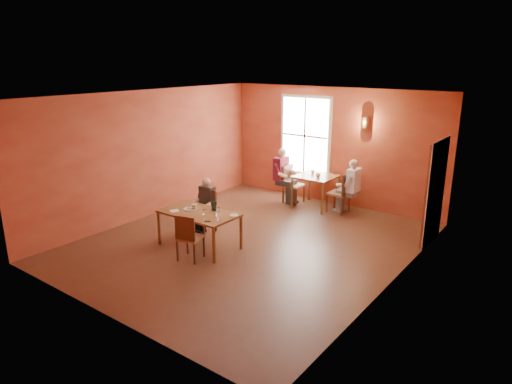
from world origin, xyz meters
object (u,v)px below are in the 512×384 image
Objects in this scene: chair_diner_maroon at (294,184)px; diner_maroon at (293,177)px; chair_diner_main at (203,212)px; chair_diner_white at (339,192)px; chair_empty at (190,236)px; second_table at (315,191)px; diner_main at (202,208)px; main_table at (199,229)px; diner_white at (340,187)px.

chair_diner_maroon is 0.20m from diner_maroon.
chair_diner_white is (1.74, 3.00, 0.04)m from chair_diner_main.
chair_diner_white is (0.97, 4.18, 0.05)m from chair_empty.
chair_diner_maroon is at bearing 180.00° from second_table.
diner_main reaches higher than chair_diner_white.
second_table is at bearing 90.00° from chair_diner_maroon.
chair_diner_maroon reaches higher than chair_diner_main.
main_table is 0.82m from diner_main.
chair_diner_white is at bearing 90.00° from diner_white.
diner_maroon is (0.41, 3.03, 0.13)m from diner_main.
diner_white is (0.03, 0.00, 0.15)m from chair_diner_white.
main_table is at bearing 1.33° from diner_maroon.
diner_white reaches higher than chair_diner_maroon.
chair_diner_main reaches higher than chair_empty.
chair_diner_white is at bearing -120.19° from chair_diner_main.
main_table is 1.67× the size of second_table.
chair_diner_white reaches higher than second_table.
chair_diner_white reaches higher than chair_diner_maroon.
second_table is 0.95× the size of chair_diner_maroon.
diner_main is 1.24× the size of chair_empty.
diner_white is at bearing -120.36° from diner_main.
diner_white is at bearing 62.21° from chair_empty.
chair_empty is at bearing -62.52° from main_table.
chair_empty is at bearing 4.94° from diner_maroon.
main_table is at bearing 128.88° from diner_main.
diner_main reaches higher than main_table.
chair_diner_maroon is (-0.33, 4.18, 0.04)m from chair_empty.
second_table is 0.93× the size of chair_diner_white.
diner_maroon reaches higher than main_table.
chair_diner_main reaches higher than second_table.
chair_diner_main is (-0.50, 0.65, 0.10)m from main_table.
chair_empty is 4.30m from diner_white.
diner_white is (1.27, 3.65, 0.29)m from main_table.
diner_maroon reaches higher than diner_main.
diner_main is 3.51m from diner_white.
chair_empty is at bearing 123.99° from diner_main.
chair_empty is at bearing 4.53° from chair_diner_maroon.
diner_maroon reaches higher than chair_diner_maroon.
diner_white is at bearing 90.00° from diner_maroon.
diner_white reaches higher than chair_empty.
chair_diner_white is at bearing -119.94° from diner_main.
diner_main is 1.39m from chair_empty.
second_table is (1.09, 3.00, -0.05)m from chair_diner_main.
chair_diner_white is at bearing 0.00° from second_table.
chair_diner_white is 0.73× the size of diner_maroon.
diner_main is at bearing -109.87° from second_table.
chair_diner_main is at bearing -90.00° from diner_main.
diner_main is 1.12× the size of chair_diner_white.
chair_diner_main is 3.49m from diner_white.
chair_empty is 0.92× the size of chair_diner_maroon.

